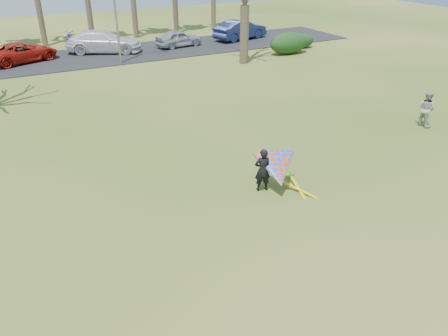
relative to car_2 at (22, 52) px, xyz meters
name	(u,v)px	position (x,y,z in m)	size (l,w,h in m)	color
ground	(254,225)	(4.23, -25.60, -0.75)	(100.00, 100.00, 0.00)	#255412
parking_strip	(84,58)	(4.23, -0.60, -0.72)	(46.00, 7.00, 0.06)	black
hedge_near	(289,43)	(18.84, -6.66, 0.09)	(3.36, 1.53, 1.68)	#163714
hedge_far	(303,41)	(21.09, -5.48, -0.17)	(2.09, 0.98, 1.16)	#143714
car_2	(22,52)	(0.00, 0.00, 0.00)	(2.30, 4.99, 1.39)	#A9170D
car_3	(104,42)	(6.05, 0.35, 0.15)	(2.35, 5.77, 1.68)	silver
car_4	(179,39)	(12.10, -0.39, -0.03)	(1.56, 3.88, 1.32)	#9CA0A9
car_5	(240,30)	(18.18, -0.10, 0.15)	(1.78, 5.10, 1.68)	navy
pedestrian_a	(426,109)	(15.76, -22.23, 0.10)	(0.83, 0.65, 1.71)	#A8A9A4
kite_flyer	(276,169)	(6.03, -24.08, 0.09)	(2.13, 2.39, 2.02)	black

